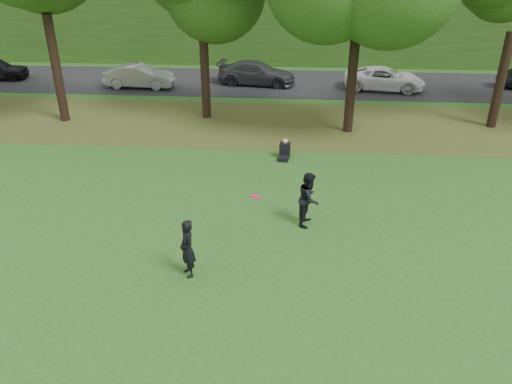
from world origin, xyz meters
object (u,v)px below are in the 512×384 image
at_px(player_left, 187,249).
at_px(player_right, 309,199).
at_px(frisbee, 255,196).
at_px(seated_person, 285,151).

bearing_deg(player_left, player_right, 102.23).
xyz_separation_m(player_left, frisbee, (1.70, 1.30, 0.95)).
distance_m(player_left, player_right, 4.43).
distance_m(player_right, seated_person, 5.39).
height_order(player_right, frisbee, frisbee).
xyz_separation_m(frisbee, seated_person, (0.65, 7.00, -1.46)).
xyz_separation_m(player_right, frisbee, (-1.54, -1.71, 0.90)).
height_order(player_left, seated_person, player_left).
relative_size(player_left, frisbee, 4.32).
height_order(player_left, frisbee, frisbee).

